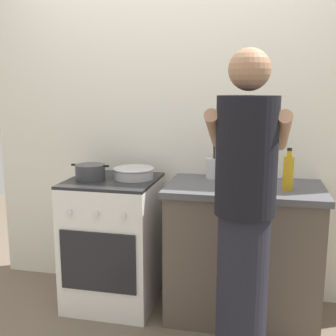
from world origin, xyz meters
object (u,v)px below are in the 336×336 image
pot (90,172)px  oil_bottle (288,172)px  person (244,221)px  stove_range (114,241)px  mixing_bowl (134,173)px  utensil_crock (213,165)px  spice_bottle (248,181)px

pot → oil_bottle: bearing=-0.6°
pot → person: (1.06, -0.57, -0.09)m
stove_range → person: (0.92, -0.62, 0.41)m
mixing_bowl → utensil_crock: 0.55m
person → utensil_crock: bearing=107.2°
stove_range → mixing_bowl: 0.51m
pot → oil_bottle: size_ratio=1.03×
stove_range → mixing_bowl: (0.14, 0.05, 0.49)m
spice_bottle → pot: bearing=179.8°
pot → spice_bottle: bearing=-0.2°
spice_bottle → oil_bottle: 0.25m
spice_bottle → person: (0.00, -0.57, -0.08)m
oil_bottle → person: bearing=-113.1°
spice_bottle → mixing_bowl: bearing=172.5°
stove_range → oil_bottle: oil_bottle is taller
stove_range → utensil_crock: 0.88m
stove_range → mixing_bowl: bearing=20.2°
mixing_bowl → oil_bottle: size_ratio=1.10×
utensil_crock → person: (0.25, -0.81, -0.13)m
utensil_crock → mixing_bowl: bearing=-165.5°
stove_range → spice_bottle: 1.04m
mixing_bowl → spice_bottle: 0.79m
pot → person: bearing=-28.2°
pot → utensil_crock: size_ratio=0.81×
mixing_bowl → person: (0.78, -0.67, -0.08)m
spice_bottle → stove_range: bearing=176.9°
utensil_crock → person: person is taller
pot → person: 1.21m
mixing_bowl → person: person is taller
spice_bottle → oil_bottle: bearing=-2.4°
mixing_bowl → utensil_crock: (0.53, 0.14, 0.05)m
utensil_crock → oil_bottle: size_ratio=1.28×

